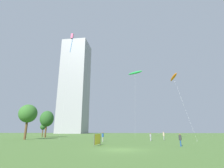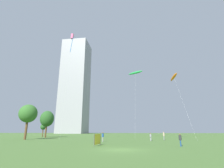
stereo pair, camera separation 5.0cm
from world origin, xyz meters
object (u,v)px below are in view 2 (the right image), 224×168
kite_flying_2 (72,38)px  park_tree_0 (47,119)px  kite_flying_3 (174,77)px  distant_highrise_0 (75,86)px  person_standing_2 (103,136)px  event_banner (97,139)px  person_standing_3 (151,136)px  kite_flying_0 (135,73)px  park_tree_2 (28,114)px  park_tree_1 (43,127)px  person_standing_0 (164,135)px  person_standing_1 (180,139)px

kite_flying_2 → park_tree_0: (-11.59, 14.99, -18.63)m
kite_flying_3 → distant_highrise_0: distant_highrise_0 is taller
person_standing_2 → kite_flying_3: bearing=-60.1°
kite_flying_2 → event_banner: 27.50m
person_standing_3 → park_tree_0: size_ratio=0.19×
kite_flying_0 → distant_highrise_0: size_ratio=0.26×
kite_flying_2 → kite_flying_3: size_ratio=1.48×
park_tree_2 → person_standing_2: bearing=-17.9°
person_standing_2 → person_standing_3: bearing=-74.2°
kite_flying_0 → park_tree_1: 36.78m
person_standing_3 → park_tree_2: bearing=53.6°
park_tree_1 → park_tree_2: (5.41, -18.90, 2.72)m
person_standing_3 → distant_highrise_0: 109.15m
person_standing_2 → event_banner: (0.45, -8.38, -0.15)m
kite_flying_3 → park_tree_0: bearing=171.8°
kite_flying_2 → event_banner: (8.93, -11.52, -23.32)m
person_standing_0 → distant_highrise_0: size_ratio=0.02×
person_standing_0 → kite_flying_0: (-5.14, 9.21, 17.96)m
person_standing_3 → park_tree_0: 33.05m
kite_flying_3 → kite_flying_2: bearing=-160.0°
kite_flying_3 → event_banner: bearing=-129.3°
person_standing_2 → kite_flying_0: size_ratio=0.09×
distant_highrise_0 → park_tree_1: bearing=-77.5°
park_tree_1 → distant_highrise_0: 79.32m
kite_flying_2 → person_standing_0: bearing=9.6°
person_standing_0 → person_standing_2: person_standing_0 is taller
person_standing_0 → kite_flying_3: 17.13m
person_standing_1 → person_standing_3: person_standing_1 is taller
person_standing_1 → person_standing_2: (-11.48, 8.90, 0.07)m
person_standing_0 → distant_highrise_0: distant_highrise_0 is taller
person_standing_2 → kite_flying_2: kite_flying_2 is taller
person_standing_2 → park_tree_1: (-24.52, 25.08, 2.22)m
kite_flying_2 → park_tree_0: kite_flying_2 is taller
kite_flying_2 → park_tree_0: size_ratio=3.16×
person_standing_1 → park_tree_1: park_tree_1 is taller
person_standing_2 → person_standing_3: (9.30, 3.68, -0.09)m
person_standing_3 → park_tree_1: size_ratio=0.36×
person_standing_3 → distant_highrise_0: (-46.20, 91.93, 36.43)m
person_standing_1 → park_tree_0: (-31.54, 27.02, 4.61)m
park_tree_1 → event_banner: size_ratio=1.55×
person_standing_1 → kite_flying_0: 30.92m
person_standing_0 → park_tree_1: (-37.08, 18.41, 2.21)m
distant_highrise_0 → kite_flying_2: bearing=-70.4°
park_tree_1 → distant_highrise_0: distant_highrise_0 is taller
person_standing_1 → park_tree_2: size_ratio=0.19×
kite_flying_3 → event_banner: size_ratio=6.19×
person_standing_0 → park_tree_0: (-32.62, 11.44, 4.53)m
person_standing_2 → event_banner: size_ratio=0.62×
park_tree_0 → event_banner: 33.84m
person_standing_0 → park_tree_1: size_ratio=0.40×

